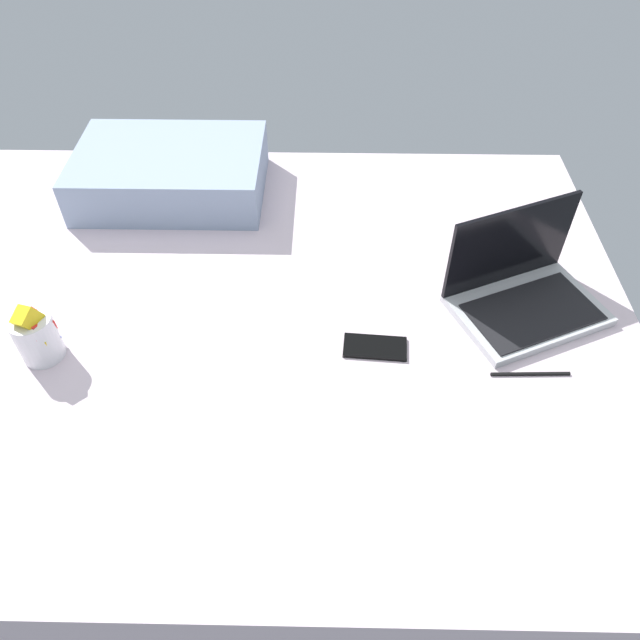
% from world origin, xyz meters
% --- Properties ---
extents(bed_mattress, '(1.80, 1.40, 0.18)m').
position_xyz_m(bed_mattress, '(0.00, 0.00, 0.09)').
color(bed_mattress, silver).
rests_on(bed_mattress, ground).
extents(laptop, '(0.40, 0.34, 0.23)m').
position_xyz_m(laptop, '(0.63, 0.02, 0.22)').
color(laptop, '#B7BABC').
rests_on(laptop, bed_mattress).
extents(snack_cup, '(0.09, 0.09, 0.15)m').
position_xyz_m(snack_cup, '(-0.44, -0.15, 0.24)').
color(snack_cup, silver).
rests_on(snack_cup, bed_mattress).
extents(cell_phone, '(0.14, 0.08, 0.01)m').
position_xyz_m(cell_phone, '(0.28, -0.12, 0.18)').
color(cell_phone, black).
rests_on(cell_phone, bed_mattress).
extents(pillow, '(0.52, 0.36, 0.13)m').
position_xyz_m(pillow, '(-0.27, 0.48, 0.24)').
color(pillow, '#8C9EB7').
rests_on(pillow, bed_mattress).
extents(charger_cable, '(0.17, 0.01, 0.01)m').
position_xyz_m(charger_cable, '(0.61, -0.19, 0.18)').
color(charger_cable, black).
rests_on(charger_cable, bed_mattress).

